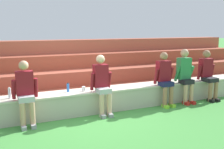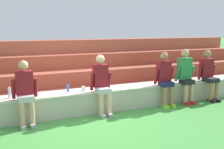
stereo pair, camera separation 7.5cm
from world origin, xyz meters
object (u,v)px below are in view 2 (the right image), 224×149
Objects in this scene: person_right_of_center at (165,77)px; water_bottle_mid_right at (211,75)px; person_far_right at (186,74)px; plastic_cup_left_end at (84,89)px; person_rightmost_edge at (209,73)px; person_left_of_center at (25,91)px; person_center at (102,83)px; water_bottle_near_right at (10,93)px; water_bottle_near_left at (68,88)px.

water_bottle_mid_right is at bearing 9.72° from person_right_of_center.
plastic_cup_left_end is at bearing 175.02° from person_far_right.
person_far_right is 13.02× the size of plastic_cup_left_end.
person_rightmost_edge is 0.56m from water_bottle_mid_right.
person_left_of_center reaches higher than water_bottle_mid_right.
person_right_of_center is at bearing -179.56° from person_far_right.
person_far_right is at bearing -165.36° from water_bottle_mid_right.
person_left_of_center is at bearing -179.03° from person_center.
water_bottle_near_right is 5.75m from water_bottle_mid_right.
person_left_of_center is 0.97× the size of person_center.
person_rightmost_edge is 6.45× the size of water_bottle_near_left.
person_left_of_center is 4.22m from person_far_right.
water_bottle_near_left is at bearing 167.92° from plastic_cup_left_end.
water_bottle_near_left is at bearing 19.69° from person_left_of_center.
person_right_of_center reaches higher than plastic_cup_left_end.
plastic_cup_left_end is (-0.37, 0.25, -0.16)m from person_center.
water_bottle_mid_right is at bearing 5.05° from person_center.
water_bottle_near_left reaches higher than plastic_cup_left_end.
person_left_of_center is 6.27× the size of water_bottle_near_left.
water_bottle_near_right is 1.10× the size of water_bottle_near_left.
water_bottle_near_right is (-5.32, 0.30, -0.11)m from person_rightmost_edge.
person_far_right is 1.29m from water_bottle_mid_right.
person_rightmost_edge is 3.67m from plastic_cup_left_end.
plastic_cup_left_end is (-2.17, 0.25, -0.17)m from person_right_of_center.
person_center is 3.28m from person_rightmost_edge.
person_far_right is 2.86m from plastic_cup_left_end.
person_right_of_center is 2.19m from plastic_cup_left_end.
person_far_right is at bearing -4.98° from plastic_cup_left_end.
water_bottle_near_left is (-2.53, 0.33, -0.12)m from person_right_of_center.
plastic_cup_left_end is at bearing 175.94° from person_rightmost_edge.
person_far_right is (2.47, 0.00, 0.04)m from person_center.
person_center reaches higher than water_bottle_near_right.
person_center is at bearing 179.98° from person_right_of_center.
person_far_right is 6.72× the size of water_bottle_near_left.
water_bottle_mid_right is 1.82× the size of plastic_cup_left_end.
person_center is at bearing -8.04° from water_bottle_near_right.
person_center is (1.75, 0.03, 0.02)m from person_left_of_center.
person_center reaches higher than plastic_cup_left_end.
water_bottle_mid_right is 4.09m from plastic_cup_left_end.
person_left_of_center reaches higher than plastic_cup_left_end.
person_far_right reaches higher than plastic_cup_left_end.
water_bottle_mid_right is at bearing 37.99° from person_rightmost_edge.
person_center is 2.06m from water_bottle_near_right.
plastic_cup_left_end is (-2.85, 0.25, -0.20)m from person_far_right.
person_right_of_center is 5.84× the size of water_bottle_near_right.
person_far_right reaches higher than water_bottle_near_left.
water_bottle_near_left is (-0.74, 0.33, -0.12)m from person_center.
person_left_of_center is 1.41m from plastic_cup_left_end.
person_right_of_center reaches higher than water_bottle_near_left.
person_rightmost_edge is at bearing -142.01° from water_bottle_mid_right.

